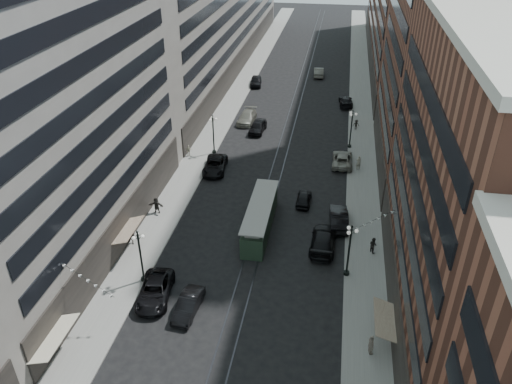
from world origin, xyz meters
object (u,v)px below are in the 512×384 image
Objects in this scene: car_extra_0 at (323,240)px; car_12 at (346,101)px; car_8 at (247,117)px; pedestrian_9 at (356,125)px; lamppost_se_mid at (351,128)px; streetcar at (260,218)px; car_10 at (339,218)px; car_2 at (155,291)px; pedestrian_2 at (130,236)px; car_extra_1 at (304,198)px; car_14 at (319,72)px; lamppost_sw_far at (140,255)px; car_13 at (258,127)px; pedestrian_4 at (371,345)px; lamppost_sw_mid at (213,133)px; pedestrian_8 at (359,162)px; pedestrian_6 at (189,151)px; car_9 at (256,81)px; car_7 at (215,165)px; pedestrian_5 at (156,205)px; lamppost_se_far at (349,249)px; car_11 at (342,159)px; pedestrian_7 at (373,245)px; car_5 at (188,305)px.

car_12 is at bearing -89.90° from car_extra_0.
car_8 is 3.79× the size of pedestrian_9.
lamppost_se_mid reaches higher than pedestrian_9.
car_10 is at bearing 15.55° from streetcar.
car_2 is 3.02× the size of pedestrian_2.
lamppost_se_mid is 6.91m from pedestrian_9.
car_14 is at bearing -87.48° from car_extra_1.
lamppost_sw_far is 1.10× the size of car_13.
lamppost_sw_far reaches higher than pedestrian_4.
car_extra_1 is at bearing 39.72° from pedestrian_2.
lamppost_sw_mid is 19.72m from pedestrian_8.
pedestrian_6 is (0.11, 20.44, -0.20)m from pedestrian_2.
car_9 is at bearing -111.93° from pedestrian_6.
pedestrian_9 reaches higher than car_7.
streetcar is at bearing 51.04° from car_2.
car_12 is 3.49× the size of pedestrian_6.
pedestrian_5 reaches higher than car_8.
car_8 is (-16.00, 34.78, -2.26)m from lamppost_se_far.
pedestrian_5 is (-2.67, 11.17, -2.02)m from lamppost_sw_far.
car_10 is at bearing 6.32° from pedestrian_5.
lamppost_se_mid is 16.84m from car_extra_1.
car_14 is (9.64, 25.36, 0.02)m from car_8.
pedestrian_9 reaches higher than car_extra_1.
lamppost_sw_mid is 0.99× the size of car_11.
car_2 is at bearing -160.39° from lamppost_se_far.
car_13 reaches higher than car_9.
car_13 is 12.57m from pedestrian_6.
pedestrian_8 is at bearing 35.75° from pedestrian_5.
pedestrian_9 is (0.89, 6.50, -2.18)m from lamppost_se_mid.
pedestrian_2 reaches higher than pedestrian_8.
pedestrian_7 is 4.90m from car_extra_0.
car_11 is 2.97× the size of pedestrian_8.
lamppost_sw_mid is 29.57m from car_9.
car_13 is 0.96× the size of car_14.
pedestrian_4 is 0.96× the size of pedestrian_8.
car_2 is at bearing -116.10° from lamppost_se_mid.
pedestrian_8 is (14.41, 28.60, 0.34)m from car_5.
lamppost_sw_far is 1.00× the size of lamppost_se_mid.
car_5 is 0.86× the size of car_10.
streetcar is 54.14m from car_14.
streetcar reaches higher than pedestrian_4.
streetcar reaches higher than pedestrian_5.
pedestrian_4 is 0.36× the size of car_9.
pedestrian_6 is at bearing -20.83° from pedestrian_8.
pedestrian_5 is (0.63, 6.05, -0.03)m from pedestrian_2.
car_7 is 16.80m from car_11.
streetcar is at bearing 82.80° from car_14.
car_extra_0 reaches higher than car_10.
car_10 is at bearing -101.76° from pedestrian_9.
streetcar is 2.73× the size of car_extra_1.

